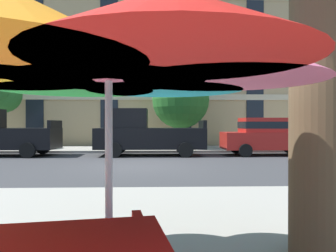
{
  "coord_description": "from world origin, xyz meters",
  "views": [
    {
      "loc": [
        0.71,
        -11.57,
        1.51
      ],
      "look_at": [
        1.2,
        3.2,
        1.4
      ],
      "focal_mm": 34.56,
      "sensor_mm": 36.0,
      "label": 1
    }
  ],
  "objects_px": {
    "pickup_black_midblock": "(145,134)",
    "street_tree_middle": "(178,97)",
    "patio_umbrella": "(109,54)",
    "sedan_red": "(268,135)"
  },
  "relations": [
    {
      "from": "street_tree_middle",
      "to": "patio_umbrella",
      "type": "xyz_separation_m",
      "value": [
        -1.6,
        -15.9,
        -0.95
      ]
    },
    {
      "from": "pickup_black_midblock",
      "to": "patio_umbrella",
      "type": "xyz_separation_m",
      "value": [
        0.17,
        -12.7,
        1.04
      ]
    },
    {
      "from": "street_tree_middle",
      "to": "patio_umbrella",
      "type": "relative_size",
      "value": 1.3
    },
    {
      "from": "street_tree_middle",
      "to": "patio_umbrella",
      "type": "bearing_deg",
      "value": -95.74
    },
    {
      "from": "pickup_black_midblock",
      "to": "patio_umbrella",
      "type": "bearing_deg",
      "value": -89.23
    },
    {
      "from": "patio_umbrella",
      "to": "sedan_red",
      "type": "bearing_deg",
      "value": 65.96
    },
    {
      "from": "sedan_red",
      "to": "street_tree_middle",
      "type": "bearing_deg",
      "value": 141.79
    },
    {
      "from": "pickup_black_midblock",
      "to": "street_tree_middle",
      "type": "relative_size",
      "value": 1.14
    },
    {
      "from": "pickup_black_midblock",
      "to": "sedan_red",
      "type": "height_order",
      "value": "pickup_black_midblock"
    },
    {
      "from": "pickup_black_midblock",
      "to": "street_tree_middle",
      "type": "height_order",
      "value": "street_tree_middle"
    }
  ]
}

